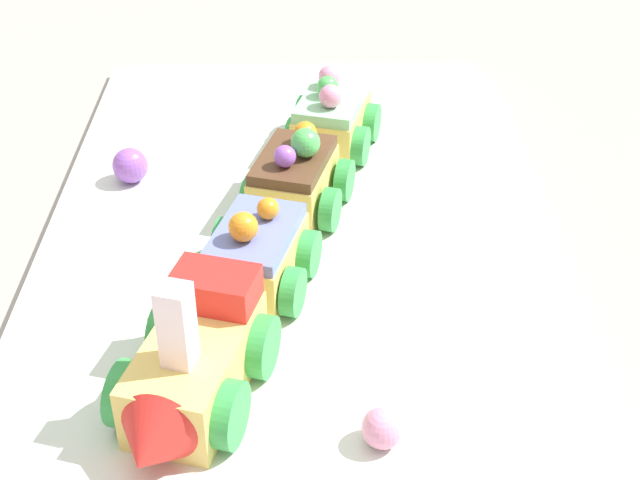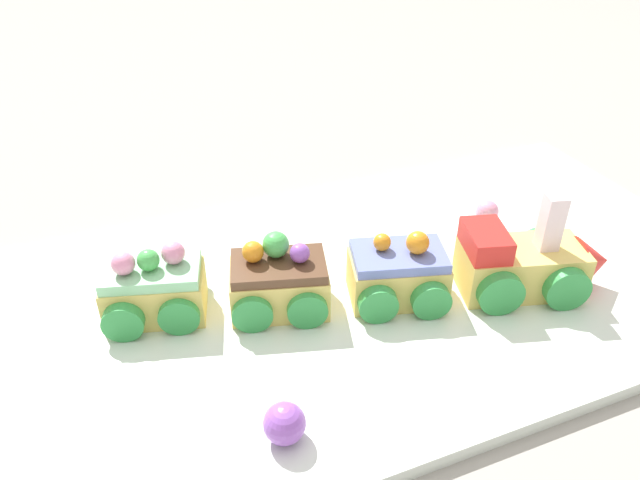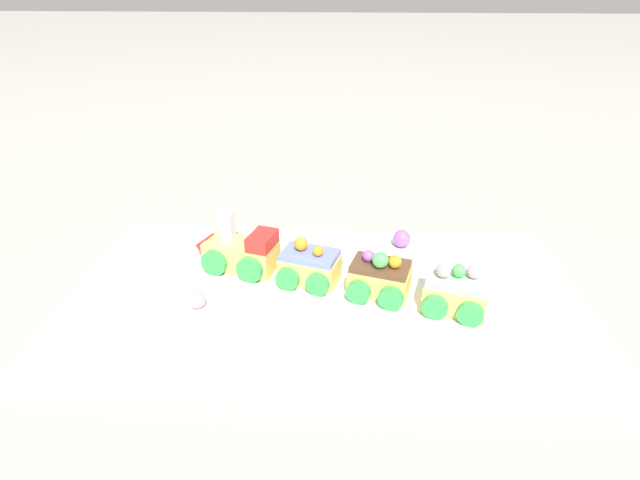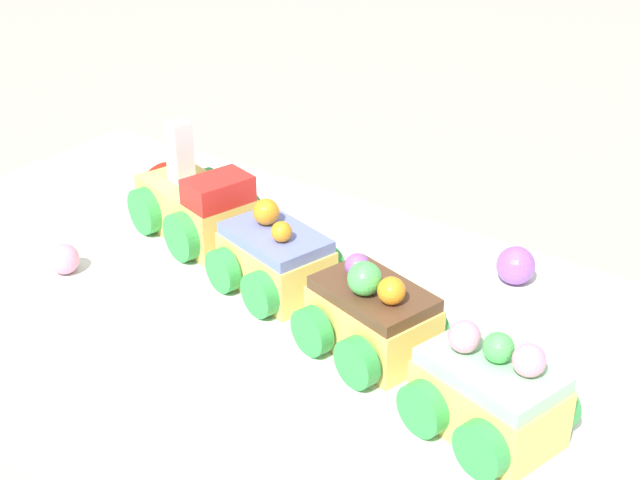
{
  "view_description": "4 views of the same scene",
  "coord_description": "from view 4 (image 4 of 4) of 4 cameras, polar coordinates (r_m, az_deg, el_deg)",
  "views": [
    {
      "loc": [
        0.49,
        0.01,
        0.37
      ],
      "look_at": [
        0.0,
        0.02,
        0.04
      ],
      "focal_mm": 50.0,
      "sensor_mm": 36.0,
      "label": 1
    },
    {
      "loc": [
        -0.2,
        -0.38,
        0.34
      ],
      "look_at": [
        -0.04,
        -0.01,
        0.07
      ],
      "focal_mm": 35.0,
      "sensor_mm": 36.0,
      "label": 2
    },
    {
      "loc": [
        -0.03,
        0.56,
        0.4
      ],
      "look_at": [
        0.01,
        -0.02,
        0.08
      ],
      "focal_mm": 28.0,
      "sensor_mm": 36.0,
      "label": 3
    },
    {
      "loc": [
        -0.32,
        0.4,
        0.34
      ],
      "look_at": [
        -0.03,
        -0.01,
        0.07
      ],
      "focal_mm": 50.0,
      "sensor_mm": 36.0,
      "label": 4
    }
  ],
  "objects": [
    {
      "name": "ground_plane",
      "position": [
        0.62,
        -2.63,
        -5.5
      ],
      "size": [
        10.0,
        10.0,
        0.0
      ],
      "primitive_type": "plane",
      "color": "gray"
    },
    {
      "name": "display_board",
      "position": [
        0.61,
        -2.64,
        -5.03
      ],
      "size": [
        0.68,
        0.36,
        0.01
      ],
      "primitive_type": "cube",
      "color": "silver",
      "rests_on": "ground_plane"
    },
    {
      "name": "cake_train_locomotive",
      "position": [
        0.71,
        -8.31,
        2.38
      ],
      "size": [
        0.14,
        0.09,
        0.09
      ],
      "rotation": [
        0.0,
        0.0,
        -0.28
      ],
      "color": "#EACC66",
      "rests_on": "display_board"
    },
    {
      "name": "cake_car_blueberry",
      "position": [
        0.63,
        -2.85,
        -1.29
      ],
      "size": [
        0.09,
        0.09,
        0.06
      ],
      "rotation": [
        0.0,
        0.0,
        -0.28
      ],
      "color": "#EACC66",
      "rests_on": "display_board"
    },
    {
      "name": "cake_car_chocolate",
      "position": [
        0.56,
        3.21,
        -5.09
      ],
      "size": [
        0.09,
        0.09,
        0.07
      ],
      "rotation": [
        0.0,
        0.0,
        -0.28
      ],
      "color": "#EACC66",
      "rests_on": "display_board"
    },
    {
      "name": "cake_car_mint",
      "position": [
        0.51,
        10.77,
        -9.74
      ],
      "size": [
        0.09,
        0.09,
        0.06
      ],
      "rotation": [
        0.0,
        0.0,
        -0.28
      ],
      "color": "#EACC66",
      "rests_on": "display_board"
    },
    {
      "name": "gumball_pink",
      "position": [
        0.68,
        -16.08,
        -1.17
      ],
      "size": [
        0.02,
        0.02,
        0.02
      ],
      "primitive_type": "sphere",
      "color": "pink",
      "rests_on": "display_board"
    },
    {
      "name": "gumball_purple",
      "position": [
        0.65,
        12.41,
        -1.6
      ],
      "size": [
        0.03,
        0.03,
        0.03
      ],
      "primitive_type": "sphere",
      "color": "#9956C6",
      "rests_on": "display_board"
    }
  ]
}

